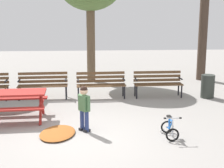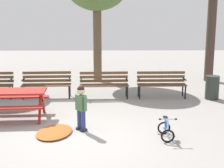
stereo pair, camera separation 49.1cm
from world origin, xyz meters
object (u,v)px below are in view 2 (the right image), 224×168
park_bench_far_right (161,82)px  child_standing (81,104)px  picnic_table (11,97)px  trash_bin (212,87)px  park_bench_left (47,82)px  park_bench_right (104,82)px  kids_bicycle (166,130)px

park_bench_far_right → child_standing: size_ratio=1.47×
picnic_table → trash_bin: 6.28m
park_bench_left → park_bench_right: same height
park_bench_right → trash_bin: park_bench_right is taller
park_bench_left → child_standing: (1.38, -3.25, 0.14)m
park_bench_right → picnic_table: bearing=-137.5°
park_bench_left → park_bench_right: size_ratio=1.00×
child_standing → park_bench_far_right: bearing=52.9°
picnic_table → kids_bicycle: picnic_table is taller
picnic_table → kids_bicycle: bearing=-21.3°
trash_bin → picnic_table: bearing=-161.6°
picnic_table → park_bench_left: (0.53, 2.30, -0.08)m
park_bench_left → child_standing: bearing=-67.0°
child_standing → kids_bicycle: (1.92, -0.54, -0.44)m
park_bench_far_right → kids_bicycle: 3.79m
park_bench_left → park_bench_right: 1.90m
child_standing → park_bench_right: bearing=80.7°
park_bench_right → park_bench_far_right: bearing=0.7°
park_bench_far_right → trash_bin: size_ratio=2.09×
trash_bin → park_bench_left: bearing=176.6°
child_standing → kids_bicycle: child_standing is taller
child_standing → trash_bin: 5.00m
park_bench_far_right → kids_bicycle: park_bench_far_right is taller
park_bench_left → child_standing: child_standing is taller
park_bench_right → child_standing: 3.22m
picnic_table → park_bench_right: bearing=42.5°
trash_bin → park_bench_far_right: bearing=170.6°
park_bench_left → park_bench_far_right: same height
child_standing → park_bench_left: bearing=113.0°
park_bench_left → park_bench_far_right: (3.80, -0.05, 0.00)m
kids_bicycle → trash_bin: bearing=58.6°
kids_bicycle → park_bench_far_right: bearing=82.4°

